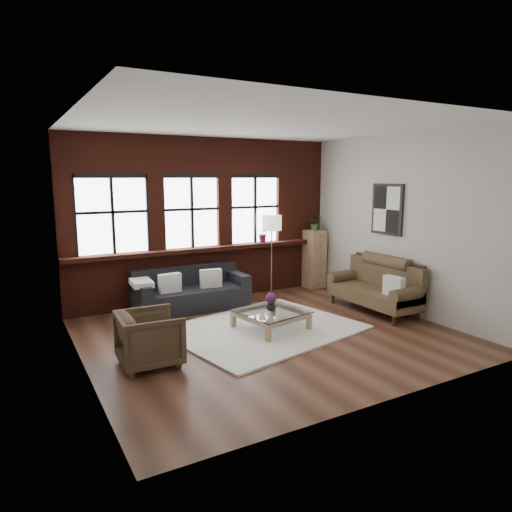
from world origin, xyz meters
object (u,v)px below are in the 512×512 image
vase (271,305)px  floor_lamp (272,252)px  armchair (150,339)px  drawer_chest (314,259)px  vintage_settee (374,285)px  dark_sofa (192,289)px  coffee_table (271,320)px

vase → floor_lamp: bearing=58.7°
armchair → floor_lamp: size_ratio=0.44×
armchair → drawer_chest: 5.08m
vase → floor_lamp: (1.13, 1.86, 0.50)m
vintage_settee → drawer_chest: 2.07m
vintage_settee → vase: vintage_settee is taller
armchair → vase: armchair is taller
dark_sofa → floor_lamp: (1.81, 0.12, 0.53)m
coffee_table → drawer_chest: size_ratio=0.77×
coffee_table → vase: bearing=-90.0°
coffee_table → vintage_settee: bearing=-1.0°
armchair → vase: (2.11, 0.42, 0.04)m
vintage_settee → coffee_table: (-2.17, 0.04, -0.34)m
dark_sofa → vintage_settee: bearing=-31.9°
dark_sofa → vintage_settee: (2.85, -1.77, 0.11)m
coffee_table → floor_lamp: size_ratio=0.54×
vintage_settee → drawer_chest: bearing=85.1°
vintage_settee → armchair: (-4.27, -0.39, -0.13)m
vintage_settee → coffee_table: bearing=179.0°
dark_sofa → armchair: (-1.43, -2.16, -0.02)m
armchair → dark_sofa: bearing=-30.5°
coffee_table → vase: vase is taller
dark_sofa → vintage_settee: 3.35m
vintage_settee → drawer_chest: size_ratio=1.44×
armchair → drawer_chest: drawer_chest is taller
floor_lamp → armchair: bearing=-144.8°
coffee_table → floor_lamp: floor_lamp is taller
coffee_table → dark_sofa: bearing=111.5°
drawer_chest → vintage_settee: bearing=-94.9°
armchair → vase: bearing=-75.7°
armchair → floor_lamp: 4.00m
armchair → coffee_table: (2.11, 0.42, -0.20)m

